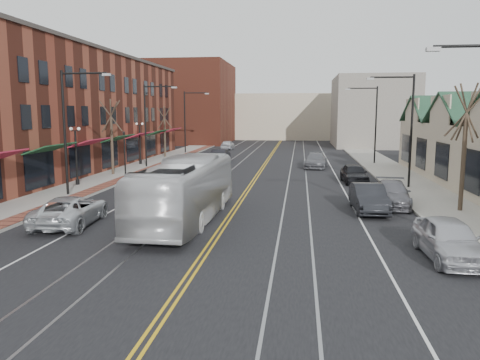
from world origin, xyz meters
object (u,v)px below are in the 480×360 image
(transit_bus, at_px, (186,190))
(parked_car_a, at_px, (449,239))
(parked_car_b, at_px, (369,198))
(parked_car_c, at_px, (392,194))
(parked_suv, at_px, (71,210))
(parked_car_d, at_px, (354,174))

(transit_bus, relative_size, parked_car_a, 2.49)
(parked_car_b, height_order, parked_car_c, parked_car_b)
(parked_suv, height_order, parked_car_d, parked_car_d)
(parked_car_a, height_order, parked_car_d, parked_car_a)
(transit_bus, relative_size, parked_car_b, 2.45)
(parked_car_a, xyz_separation_m, parked_car_d, (-1.40, 19.04, -0.04))
(parked_suv, bearing_deg, parked_car_b, -165.99)
(parked_car_a, height_order, parked_car_c, parked_car_a)
(parked_suv, distance_m, parked_car_b, 15.83)
(parked_suv, height_order, parked_car_c, parked_suv)
(transit_bus, xyz_separation_m, parked_car_d, (9.92, 14.25, -0.86))
(parked_car_b, distance_m, parked_car_c, 2.47)
(transit_bus, height_order, parked_car_d, transit_bus)
(parked_suv, distance_m, parked_car_c, 17.98)
(parked_car_a, relative_size, parked_car_b, 0.98)
(transit_bus, height_order, parked_car_a, transit_bus)
(transit_bus, height_order, parked_car_c, transit_bus)
(parked_suv, bearing_deg, transit_bus, -169.25)
(transit_bus, bearing_deg, parked_car_b, -158.19)
(parked_suv, relative_size, parked_car_b, 1.12)
(parked_car_c, height_order, parked_car_d, parked_car_d)
(parked_car_a, bearing_deg, parked_car_c, 89.00)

